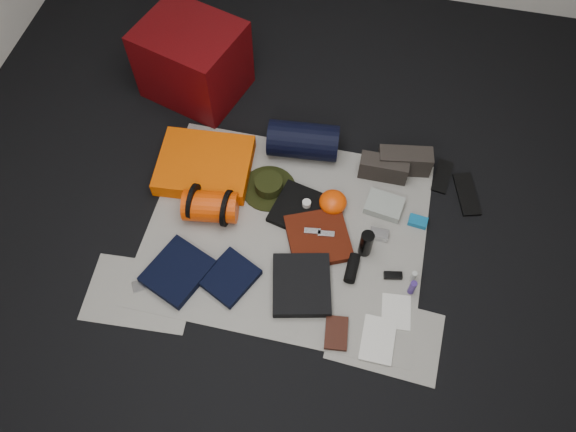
% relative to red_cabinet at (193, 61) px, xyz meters
% --- Properties ---
extents(floor, '(4.50, 4.50, 0.02)m').
position_rel_red_cabinet_xyz_m(floor, '(0.84, -0.97, -0.26)').
color(floor, black).
rests_on(floor, ground).
extents(newspaper_mat, '(1.60, 1.30, 0.01)m').
position_rel_red_cabinet_xyz_m(newspaper_mat, '(0.84, -0.97, -0.25)').
color(newspaper_mat, '#AFACA1').
rests_on(newspaper_mat, floor).
extents(newspaper_sheet_front_left, '(0.61, 0.44, 0.00)m').
position_rel_red_cabinet_xyz_m(newspaper_sheet_front_left, '(0.14, -1.52, -0.25)').
color(newspaper_sheet_front_left, '#AFACA1').
rests_on(newspaper_sheet_front_left, floor).
extents(newspaper_sheet_front_right, '(0.60, 0.43, 0.00)m').
position_rel_red_cabinet_xyz_m(newspaper_sheet_front_right, '(1.49, -1.47, -0.25)').
color(newspaper_sheet_front_right, '#AFACA1').
rests_on(newspaper_sheet_front_right, floor).
extents(red_cabinet, '(0.72, 0.66, 0.50)m').
position_rel_red_cabinet_xyz_m(red_cabinet, '(0.00, 0.00, 0.00)').
color(red_cabinet, '#530608').
rests_on(red_cabinet, floor).
extents(sleeping_pad, '(0.60, 0.51, 0.10)m').
position_rel_red_cabinet_xyz_m(sleeping_pad, '(0.25, -0.65, -0.20)').
color(sleeping_pad, '#F85902').
rests_on(sleeping_pad, newspaper_mat).
extents(stuff_sack, '(0.34, 0.23, 0.18)m').
position_rel_red_cabinet_xyz_m(stuff_sack, '(0.38, -0.95, -0.15)').
color(stuff_sack, '#E73E03').
rests_on(stuff_sack, newspaper_mat).
extents(sack_strap_left, '(0.02, 0.22, 0.22)m').
position_rel_red_cabinet_xyz_m(sack_strap_left, '(0.28, -0.95, -0.14)').
color(sack_strap_left, black).
rests_on(sack_strap_left, newspaper_mat).
extents(sack_strap_right, '(0.03, 0.22, 0.22)m').
position_rel_red_cabinet_xyz_m(sack_strap_right, '(0.48, -0.95, -0.14)').
color(sack_strap_right, black).
rests_on(sack_strap_right, newspaper_mat).
extents(navy_duffel, '(0.45, 0.27, 0.23)m').
position_rel_red_cabinet_xyz_m(navy_duffel, '(0.81, -0.38, -0.13)').
color(navy_duffel, black).
rests_on(navy_duffel, newspaper_mat).
extents(boonie_brim, '(0.40, 0.40, 0.01)m').
position_rel_red_cabinet_xyz_m(boonie_brim, '(0.67, -0.70, -0.24)').
color(boonie_brim, black).
rests_on(boonie_brim, newspaper_mat).
extents(boonie_crown, '(0.17, 0.17, 0.07)m').
position_rel_red_cabinet_xyz_m(boonie_crown, '(0.67, -0.70, -0.20)').
color(boonie_crown, black).
rests_on(boonie_crown, boonie_brim).
extents(hiking_boot_left, '(0.29, 0.11, 0.15)m').
position_rel_red_cabinet_xyz_m(hiking_boot_left, '(1.33, -0.45, -0.17)').
color(hiking_boot_left, '#2C2722').
rests_on(hiking_boot_left, newspaper_mat).
extents(hiking_boot_right, '(0.34, 0.17, 0.16)m').
position_rel_red_cabinet_xyz_m(hiking_boot_right, '(1.44, -0.37, -0.17)').
color(hiking_boot_right, '#2C2722').
rests_on(hiking_boot_right, newspaper_mat).
extents(flip_flop_left, '(0.12, 0.26, 0.01)m').
position_rel_red_cabinet_xyz_m(flip_flop_left, '(1.69, -0.38, -0.25)').
color(flip_flop_left, black).
rests_on(flip_flop_left, floor).
extents(flip_flop_right, '(0.19, 0.32, 0.02)m').
position_rel_red_cabinet_xyz_m(flip_flop_right, '(1.85, -0.48, -0.24)').
color(flip_flop_right, black).
rests_on(flip_flop_right, floor).
extents(trousers_navy_a, '(0.40, 0.42, 0.05)m').
position_rel_red_cabinet_xyz_m(trousers_navy_a, '(0.31, -1.36, -0.22)').
color(trousers_navy_a, black).
rests_on(trousers_navy_a, newspaper_mat).
extents(trousers_navy_b, '(0.34, 0.35, 0.04)m').
position_rel_red_cabinet_xyz_m(trousers_navy_b, '(0.60, -1.33, -0.22)').
color(trousers_navy_b, black).
rests_on(trousers_navy_b, newspaper_mat).
extents(trousers_charcoal, '(0.39, 0.42, 0.06)m').
position_rel_red_cabinet_xyz_m(trousers_charcoal, '(1.00, -1.29, -0.22)').
color(trousers_charcoal, black).
rests_on(trousers_charcoal, newspaper_mat).
extents(black_tshirt, '(0.39, 0.37, 0.03)m').
position_rel_red_cabinet_xyz_m(black_tshirt, '(0.90, -0.81, -0.23)').
color(black_tshirt, black).
rests_on(black_tshirt, newspaper_mat).
extents(red_shirt, '(0.45, 0.45, 0.05)m').
position_rel_red_cabinet_xyz_m(red_shirt, '(1.03, -0.98, -0.22)').
color(red_shirt, '#4B1408').
rests_on(red_shirt, newspaper_mat).
extents(orange_stuff_sack, '(0.22, 0.22, 0.11)m').
position_rel_red_cabinet_xyz_m(orange_stuff_sack, '(1.07, -0.74, -0.19)').
color(orange_stuff_sack, '#E73E03').
rests_on(orange_stuff_sack, newspaper_mat).
extents(first_aid_pouch, '(0.24, 0.19, 0.05)m').
position_rel_red_cabinet_xyz_m(first_aid_pouch, '(1.37, -0.68, -0.22)').
color(first_aid_pouch, gray).
rests_on(first_aid_pouch, newspaper_mat).
extents(water_bottle, '(0.09, 0.09, 0.19)m').
position_rel_red_cabinet_xyz_m(water_bottle, '(1.30, -0.99, -0.15)').
color(water_bottle, black).
rests_on(water_bottle, newspaper_mat).
extents(speaker, '(0.07, 0.17, 0.06)m').
position_rel_red_cabinet_xyz_m(speaker, '(1.25, -1.13, -0.21)').
color(speaker, black).
rests_on(speaker, newspaper_mat).
extents(compact_camera, '(0.11, 0.07, 0.04)m').
position_rel_red_cabinet_xyz_m(compact_camera, '(1.37, -0.88, -0.22)').
color(compact_camera, silver).
rests_on(compact_camera, newspaper_mat).
extents(cyan_case, '(0.12, 0.08, 0.03)m').
position_rel_red_cabinet_xyz_m(cyan_case, '(1.58, -0.74, -0.23)').
color(cyan_case, '#0F6297').
rests_on(cyan_case, newspaper_mat).
extents(toiletry_purple, '(0.05, 0.05, 0.11)m').
position_rel_red_cabinet_xyz_m(toiletry_purple, '(1.59, -1.18, -0.19)').
color(toiletry_purple, navy).
rests_on(toiletry_purple, newspaper_mat).
extents(toiletry_clear, '(0.03, 0.03, 0.09)m').
position_rel_red_cabinet_xyz_m(toiletry_clear, '(1.59, -1.11, -0.20)').
color(toiletry_clear, '#B3B8B3').
rests_on(toiletry_clear, newspaper_mat).
extents(paperback_book, '(0.14, 0.19, 0.03)m').
position_rel_red_cabinet_xyz_m(paperback_book, '(1.23, -1.51, -0.23)').
color(paperback_book, black).
rests_on(paperback_book, newspaper_mat).
extents(map_booklet, '(0.17, 0.25, 0.01)m').
position_rel_red_cabinet_xyz_m(map_booklet, '(1.45, -1.50, -0.24)').
color(map_booklet, silver).
rests_on(map_booklet, newspaper_mat).
extents(map_printout, '(0.17, 0.21, 0.01)m').
position_rel_red_cabinet_xyz_m(map_printout, '(1.52, -1.32, -0.24)').
color(map_printout, silver).
rests_on(map_printout, newspaper_mat).
extents(sunglasses, '(0.11, 0.06, 0.03)m').
position_rel_red_cabinet_xyz_m(sunglasses, '(1.48, -1.12, -0.23)').
color(sunglasses, black).
rests_on(sunglasses, newspaper_mat).
extents(key_cluster, '(0.09, 0.09, 0.01)m').
position_rel_red_cabinet_xyz_m(key_cluster, '(0.12, -1.48, -0.24)').
color(key_cluster, silver).
rests_on(key_cluster, newspaper_mat).
extents(tape_roll, '(0.05, 0.05, 0.04)m').
position_rel_red_cabinet_xyz_m(tape_roll, '(0.92, -0.78, -0.20)').
color(tape_roll, silver).
rests_on(tape_roll, black_tshirt).
extents(energy_bar_a, '(0.10, 0.05, 0.01)m').
position_rel_red_cabinet_xyz_m(energy_bar_a, '(0.99, -0.96, -0.19)').
color(energy_bar_a, silver).
rests_on(energy_bar_a, red_shirt).
extents(energy_bar_b, '(0.10, 0.05, 0.01)m').
position_rel_red_cabinet_xyz_m(energy_bar_b, '(1.07, -0.96, -0.19)').
color(energy_bar_b, silver).
rests_on(energy_bar_b, red_shirt).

